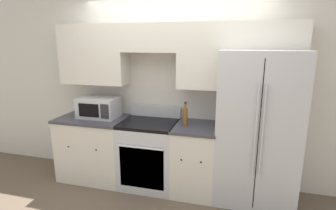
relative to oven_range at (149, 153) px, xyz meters
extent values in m
plane|color=brown|center=(0.27, -0.31, -0.46)|extent=(12.00, 12.00, 0.00)
cube|color=beige|center=(0.27, 0.35, 0.84)|extent=(8.00, 0.06, 2.60)
cube|color=beige|center=(-0.84, 0.15, 1.31)|extent=(0.93, 0.33, 0.81)
cube|color=beige|center=(0.00, 0.15, 1.54)|extent=(0.74, 0.33, 0.36)
cube|color=beige|center=(1.10, 0.15, 1.31)|extent=(1.47, 0.33, 0.81)
cube|color=beige|center=(-0.84, 0.00, -0.02)|extent=(0.93, 0.62, 0.87)
cube|color=#383842|center=(-0.84, 0.00, 0.43)|extent=(0.96, 0.64, 0.03)
sphere|color=black|center=(-1.05, -0.31, 0.11)|extent=(0.03, 0.03, 0.03)
sphere|color=black|center=(-0.63, -0.31, 0.11)|extent=(0.03, 0.03, 0.03)
cube|color=beige|center=(0.63, 0.00, -0.02)|extent=(0.53, 0.62, 0.87)
cube|color=#383842|center=(0.63, 0.00, 0.43)|extent=(0.55, 0.64, 0.03)
sphere|color=black|center=(0.51, -0.31, 0.11)|extent=(0.03, 0.03, 0.03)
sphere|color=black|center=(0.75, -0.31, 0.11)|extent=(0.03, 0.03, 0.03)
cube|color=#B7B7BC|center=(0.00, 0.00, -0.03)|extent=(0.74, 0.62, 0.87)
cube|color=black|center=(0.00, -0.30, -0.07)|extent=(0.59, 0.01, 0.56)
cube|color=black|center=(0.00, 0.00, 0.43)|extent=(0.74, 0.62, 0.04)
cube|color=#B7B7BC|center=(0.00, 0.28, 0.53)|extent=(0.74, 0.04, 0.16)
cylinder|color=silver|center=(0.00, -0.33, 0.22)|extent=(0.59, 0.02, 0.02)
cube|color=#B7B7BC|center=(1.37, 0.07, 0.47)|extent=(0.94, 0.75, 1.86)
cube|color=black|center=(1.37, -0.31, 0.47)|extent=(0.01, 0.01, 1.71)
cylinder|color=#B7B7BC|center=(1.33, -0.33, 0.56)|extent=(0.02, 0.02, 1.02)
cylinder|color=#B7B7BC|center=(1.40, -0.33, 0.56)|extent=(0.02, 0.02, 1.02)
cube|color=#B7B7BC|center=(-0.76, 0.05, 0.59)|extent=(0.54, 0.37, 0.28)
cube|color=black|center=(-0.81, -0.13, 0.59)|extent=(0.30, 0.01, 0.18)
cube|color=#262628|center=(-0.57, -0.13, 0.59)|extent=(0.12, 0.01, 0.20)
cylinder|color=brown|center=(0.50, -0.03, 0.56)|extent=(0.06, 0.06, 0.22)
cylinder|color=brown|center=(0.50, -0.03, 0.70)|extent=(0.03, 0.03, 0.06)
cylinder|color=black|center=(0.50, -0.03, 0.75)|extent=(0.03, 0.03, 0.02)
camera|label=1|loc=(1.12, -3.15, 1.48)|focal=28.00mm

